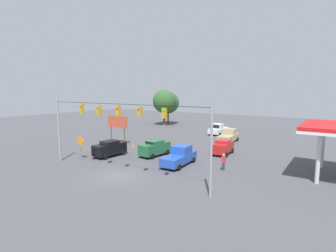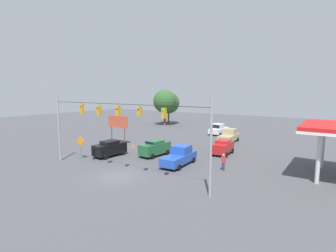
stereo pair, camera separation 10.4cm
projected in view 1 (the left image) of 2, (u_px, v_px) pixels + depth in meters
The scene contains 17 objects.
ground_plane at pixel (117, 176), 25.45m from camera, with size 140.00×140.00×0.00m, color #47474C.
overhead_signal_span at pixel (118, 124), 25.16m from camera, with size 19.55×0.38×7.72m.
sedan_black_parked_shoulder at pixel (110, 148), 33.17m from camera, with size 2.26×4.38×1.98m.
pickup_truck_tan_oncoming_deep at pixel (229, 136), 42.42m from camera, with size 2.47×5.23×2.12m.
sedan_green_withflow_mid at pixel (155, 148), 33.37m from camera, with size 2.28×4.55×1.99m.
pickup_truck_blue_crossing_near at pixel (180, 156), 29.31m from camera, with size 2.36×5.49×2.12m.
sedan_red_oncoming_far at pixel (223, 147), 34.20m from camera, with size 2.22×4.11×1.89m.
pickup_truck_white_withflow_deep at pixel (218, 129), 49.73m from camera, with size 2.46×5.09×2.12m.
traffic_cone_nearest at pixel (98, 154), 32.73m from camera, with size 0.37×0.37×0.73m, color orange.
traffic_cone_second at pixel (110, 151), 34.63m from camera, with size 0.37×0.37×0.73m, color orange.
traffic_cone_third at pixel (124, 148), 36.67m from camera, with size 0.37×0.37×0.73m, color orange.
traffic_cone_fourth at pixel (133, 145), 38.30m from camera, with size 0.37×0.37×0.73m, color orange.
roadside_billboard at pixel (117, 123), 41.17m from camera, with size 4.05×0.16×4.35m.
work_zone_sign at pixel (80, 143), 31.66m from camera, with size 1.27×0.06×2.84m.
pedestrian at pixel (223, 162), 27.28m from camera, with size 0.40×0.28×1.77m.
tree_horizon_left at pixel (168, 103), 64.94m from camera, with size 5.33×5.33×7.98m.
tree_horizon_right at pixel (164, 101), 62.55m from camera, with size 5.54×5.54×8.51m.
Camera 1 is at (-17.78, 17.67, 8.27)m, focal length 28.00 mm.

